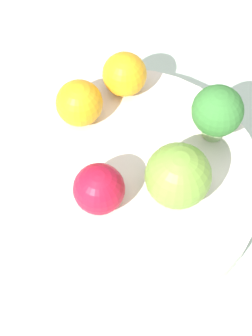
{
  "coord_description": "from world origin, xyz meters",
  "views": [
    {
      "loc": [
        0.09,
        0.26,
        0.51
      ],
      "look_at": [
        0.0,
        0.0,
        0.06
      ],
      "focal_mm": 60.0,
      "sensor_mm": 36.0,
      "label": 1
    }
  ],
  "objects_px": {
    "apple_red": "(99,189)",
    "orange_front": "(79,103)",
    "orange_back": "(125,74)",
    "apple_green": "(178,176)",
    "bowl": "(126,180)",
    "broccoli": "(217,112)"
  },
  "relations": [
    {
      "from": "bowl",
      "to": "orange_back",
      "type": "distance_m",
      "value": 0.11
    },
    {
      "from": "bowl",
      "to": "broccoli",
      "type": "distance_m",
      "value": 0.11
    },
    {
      "from": "orange_back",
      "to": "broccoli",
      "type": "bearing_deg",
      "value": 126.74
    },
    {
      "from": "apple_red",
      "to": "orange_front",
      "type": "height_order",
      "value": "same"
    },
    {
      "from": "bowl",
      "to": "orange_front",
      "type": "bearing_deg",
      "value": -75.43
    },
    {
      "from": "apple_red",
      "to": "orange_front",
      "type": "distance_m",
      "value": 0.1
    },
    {
      "from": "bowl",
      "to": "orange_front",
      "type": "distance_m",
      "value": 0.09
    },
    {
      "from": "bowl",
      "to": "apple_red",
      "type": "distance_m",
      "value": 0.05
    },
    {
      "from": "bowl",
      "to": "apple_green",
      "type": "xyz_separation_m",
      "value": [
        -0.04,
        0.04,
        0.04
      ]
    },
    {
      "from": "broccoli",
      "to": "orange_front",
      "type": "bearing_deg",
      "value": -28.84
    },
    {
      "from": "bowl",
      "to": "apple_green",
      "type": "relative_size",
      "value": 4.34
    },
    {
      "from": "apple_red",
      "to": "orange_front",
      "type": "relative_size",
      "value": 1.01
    },
    {
      "from": "bowl",
      "to": "apple_red",
      "type": "bearing_deg",
      "value": 31.05
    },
    {
      "from": "apple_green",
      "to": "bowl",
      "type": "bearing_deg",
      "value": -43.59
    },
    {
      "from": "bowl",
      "to": "orange_back",
      "type": "bearing_deg",
      "value": -109.25
    },
    {
      "from": "apple_red",
      "to": "apple_green",
      "type": "distance_m",
      "value": 0.07
    },
    {
      "from": "bowl",
      "to": "orange_front",
      "type": "relative_size",
      "value": 5.62
    },
    {
      "from": "apple_red",
      "to": "orange_back",
      "type": "distance_m",
      "value": 0.14
    },
    {
      "from": "broccoli",
      "to": "orange_back",
      "type": "distance_m",
      "value": 0.11
    },
    {
      "from": "broccoli",
      "to": "apple_red",
      "type": "xyz_separation_m",
      "value": [
        0.13,
        0.03,
        -0.01
      ]
    },
    {
      "from": "orange_back",
      "to": "apple_red",
      "type": "bearing_deg",
      "value": 60.29
    },
    {
      "from": "orange_front",
      "to": "apple_red",
      "type": "bearing_deg",
      "value": 82.65
    }
  ]
}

